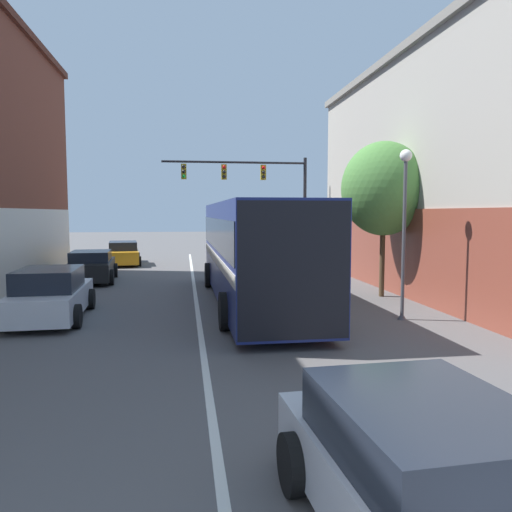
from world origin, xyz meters
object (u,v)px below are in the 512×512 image
(street_lamp, at_px, (404,217))
(hatchback_foreground, at_px, (436,488))
(bus, at_px, (253,247))
(parked_car_left_near, at_px, (92,267))
(parked_car_left_far, at_px, (51,295))
(traffic_signal_gantry, at_px, (257,186))
(street_tree_near, at_px, (384,189))
(parked_car_left_mid, at_px, (123,253))

(street_lamp, bearing_deg, hatchback_foreground, -112.94)
(street_lamp, bearing_deg, bus, 140.27)
(parked_car_left_near, bearing_deg, parked_car_left_far, 177.94)
(bus, distance_m, street_lamp, 5.10)
(traffic_signal_gantry, height_order, street_tree_near, traffic_signal_gantry)
(hatchback_foreground, xyz_separation_m, parked_car_left_near, (-6.22, 18.82, 0.01))
(parked_car_left_near, xyz_separation_m, parked_car_left_far, (0.28, -7.95, 0.03))
(bus, height_order, parked_car_left_near, bus)
(bus, bearing_deg, parked_car_left_mid, 22.85)
(bus, relative_size, hatchback_foreground, 2.84)
(parked_car_left_near, xyz_separation_m, traffic_signal_gantry, (8.00, 4.12, 3.83))
(parked_car_left_mid, distance_m, parked_car_left_far, 15.44)
(parked_car_left_mid, distance_m, traffic_signal_gantry, 9.09)
(hatchback_foreground, bearing_deg, street_lamp, -26.32)
(parked_car_left_near, relative_size, parked_car_left_far, 0.97)
(parked_car_left_near, distance_m, parked_car_left_far, 7.96)
(parked_car_left_near, height_order, traffic_signal_gantry, traffic_signal_gantry)
(parked_car_left_mid, bearing_deg, bus, -163.36)
(parked_car_left_mid, relative_size, traffic_signal_gantry, 0.62)
(bus, relative_size, traffic_signal_gantry, 1.57)
(parked_car_left_mid, height_order, street_tree_near, street_tree_near)
(parked_car_left_mid, bearing_deg, hatchback_foreground, -174.33)
(hatchback_foreground, relative_size, traffic_signal_gantry, 0.56)
(parked_car_left_near, bearing_deg, hatchback_foreground, -165.83)
(bus, relative_size, parked_car_left_mid, 2.56)
(parked_car_left_mid, height_order, parked_car_left_far, parked_car_left_far)
(street_lamp, bearing_deg, parked_car_left_mid, 119.95)
(parked_car_left_near, distance_m, traffic_signal_gantry, 9.78)
(street_tree_near, bearing_deg, parked_car_left_far, -167.48)
(parked_car_left_far, bearing_deg, parked_car_left_near, -0.51)
(bus, height_order, traffic_signal_gantry, traffic_signal_gantry)
(bus, height_order, parked_car_left_mid, bus)
(parked_car_left_far, relative_size, street_lamp, 0.93)
(parked_car_left_near, bearing_deg, bus, -138.32)
(parked_car_left_mid, distance_m, street_tree_near, 17.16)
(parked_car_left_far, height_order, street_lamp, street_lamp)
(hatchback_foreground, xyz_separation_m, parked_car_left_far, (-5.93, 10.87, 0.04))
(bus, distance_m, parked_car_left_mid, 14.94)
(hatchback_foreground, relative_size, parked_car_left_far, 0.97)
(street_tree_near, bearing_deg, street_lamp, -104.04)
(hatchback_foreground, xyz_separation_m, street_tree_near, (4.96, 13.29, 3.23))
(traffic_signal_gantry, xyz_separation_m, street_lamp, (2.21, -13.50, -1.58))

